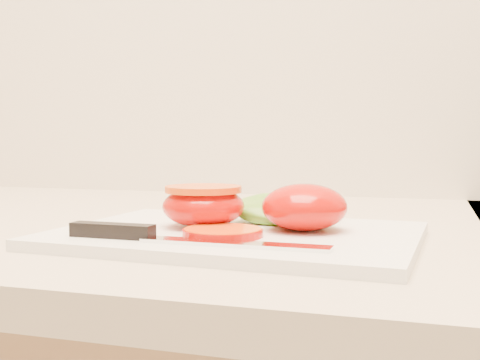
% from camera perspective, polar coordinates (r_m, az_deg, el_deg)
% --- Properties ---
extents(cutting_board, '(0.33, 0.25, 0.01)m').
position_cam_1_polar(cutting_board, '(0.55, -0.31, -5.29)').
color(cutting_board, white).
rests_on(cutting_board, counter).
extents(tomato_half_dome, '(0.08, 0.08, 0.04)m').
position_cam_1_polar(tomato_half_dome, '(0.55, 6.12, -2.56)').
color(tomato_half_dome, '#BE0A00').
rests_on(tomato_half_dome, cutting_board).
extents(tomato_half_cut, '(0.08, 0.08, 0.04)m').
position_cam_1_polar(tomato_half_cut, '(0.57, -3.49, -2.32)').
color(tomato_half_cut, '#BE0A00').
rests_on(tomato_half_cut, cutting_board).
extents(tomato_slice_0, '(0.07, 0.07, 0.01)m').
position_cam_1_polar(tomato_slice_0, '(0.51, -1.66, -4.99)').
color(tomato_slice_0, '#FF640E').
rests_on(tomato_slice_0, cutting_board).
extents(lettuce_leaf_0, '(0.13, 0.12, 0.02)m').
position_cam_1_polar(lettuce_leaf_0, '(0.60, 4.45, -2.81)').
color(lettuce_leaf_0, '#78B42F').
rests_on(lettuce_leaf_0, cutting_board).
extents(knife, '(0.22, 0.03, 0.01)m').
position_cam_1_polar(knife, '(0.50, -7.80, -5.24)').
color(knife, silver).
rests_on(knife, cutting_board).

